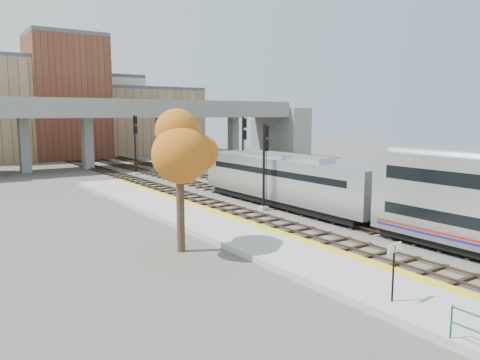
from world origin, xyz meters
TOP-DOWN VIEW (x-y plane):
  - ground at (0.00, 0.00)m, footprint 160.00×160.00m
  - platform at (-7.25, 0.00)m, footprint 4.50×60.00m
  - yellow_strip at (-5.35, 0.00)m, footprint 0.70×60.00m
  - tracks at (0.93, 12.50)m, footprint 10.70×95.00m
  - overpass at (4.92, 45.00)m, footprint 54.00×12.00m
  - buildings_far at (1.26, 66.57)m, footprint 43.00×21.00m
  - parking_lot at (14.00, 28.00)m, footprint 14.00×18.00m
  - locomotive at (1.00, 8.87)m, footprint 3.02×19.05m
  - signal_mast_near at (-1.10, 8.76)m, footprint 0.60×0.64m
  - signal_mast_mid at (3.00, 17.54)m, footprint 0.60×0.64m
  - signal_mast_far at (-1.10, 34.99)m, footprint 0.60×0.64m
  - station_sign at (-8.47, -9.03)m, footprint 0.90×0.17m
  - tree at (-11.57, 2.48)m, footprint 3.60×3.60m
  - car_a at (12.56, 23.95)m, footprint 1.87×3.55m
  - car_b at (13.14, 27.33)m, footprint 2.29×3.59m
  - car_c at (17.11, 30.64)m, footprint 1.76×3.92m

SIDE VIEW (x-z plane):
  - ground at x=0.00m, z-range 0.00..0.00m
  - parking_lot at x=14.00m, z-range 0.00..0.04m
  - tracks at x=0.93m, z-range -0.05..0.20m
  - platform at x=-7.25m, z-range 0.00..0.35m
  - yellow_strip at x=-5.35m, z-range 0.35..0.36m
  - car_c at x=17.11m, z-range 0.04..1.15m
  - car_b at x=13.14m, z-range 0.04..1.16m
  - car_a at x=12.56m, z-range 0.04..1.19m
  - station_sign at x=-8.47m, z-range 0.84..3.12m
  - locomotive at x=1.00m, z-range 0.23..4.33m
  - signal_mast_near at x=-1.10m, z-range -0.09..6.64m
  - signal_mast_mid at x=3.00m, z-range 0.01..7.24m
  - signal_mast_far at x=-1.10m, z-range 0.03..7.40m
  - overpass at x=4.92m, z-range 1.06..10.56m
  - tree at x=-11.57m, z-range 1.90..9.74m
  - buildings_far at x=1.26m, z-range -2.42..18.18m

